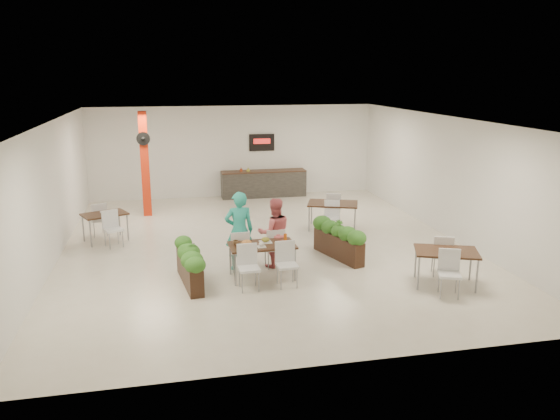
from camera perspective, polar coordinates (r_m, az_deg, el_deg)
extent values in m
plane|color=beige|center=(14.02, -1.62, -3.74)|extent=(12.00, 12.00, 0.00)
cube|color=white|center=(19.47, -4.84, 6.11)|extent=(10.00, 0.10, 3.20)
cube|color=white|center=(7.99, 6.10, -5.71)|extent=(10.00, 0.10, 3.20)
cube|color=white|center=(13.66, -22.77, 1.62)|extent=(0.10, 12.00, 3.20)
cube|color=white|center=(15.30, 17.12, 3.33)|extent=(0.10, 12.00, 3.20)
cube|color=white|center=(13.39, -1.71, 9.41)|extent=(10.00, 12.00, 0.04)
cube|color=red|center=(17.16, -13.92, 4.66)|extent=(0.25, 0.25, 3.20)
cylinder|color=black|center=(16.87, -14.10, 7.24)|extent=(0.40, 0.06, 0.40)
sphere|color=black|center=(16.83, -14.11, 7.23)|extent=(0.12, 0.12, 0.12)
cube|color=#282523|center=(19.47, -1.72, 2.72)|extent=(3.00, 0.60, 0.90)
cube|color=#311C10|center=(19.38, -1.73, 4.08)|extent=(3.00, 0.62, 0.04)
cube|color=black|center=(19.54, -1.91, 7.06)|extent=(0.90, 0.04, 0.60)
cube|color=red|center=(19.50, -1.90, 7.20)|extent=(0.60, 0.02, 0.18)
imported|color=#A1391A|center=(19.24, -4.09, 4.32)|extent=(0.09, 0.09, 0.19)
imported|color=gold|center=(19.27, -3.35, 4.32)|extent=(0.13, 0.13, 0.17)
cube|color=#311C10|center=(11.67, -1.88, -3.70)|extent=(1.42, 0.84, 0.04)
cylinder|color=gray|center=(11.37, -4.70, -6.23)|extent=(0.04, 0.04, 0.71)
cylinder|color=gray|center=(11.61, 1.58, -5.74)|extent=(0.04, 0.04, 0.71)
cylinder|color=gray|center=(12.00, -5.21, -5.13)|extent=(0.04, 0.04, 0.71)
cylinder|color=gray|center=(12.23, 0.75, -4.69)|extent=(0.04, 0.04, 0.71)
cube|color=white|center=(12.25, -4.28, -4.24)|extent=(0.43, 0.43, 0.05)
cube|color=white|center=(11.99, -4.16, -3.38)|extent=(0.42, 0.05, 0.45)
cylinder|color=gray|center=(12.51, -3.62, -4.97)|extent=(0.02, 0.02, 0.43)
cylinder|color=gray|center=(12.46, -5.17, -5.08)|extent=(0.02, 0.02, 0.43)
cylinder|color=gray|center=(12.19, -3.34, -5.48)|extent=(0.02, 0.02, 0.43)
cylinder|color=gray|center=(12.14, -4.93, -5.59)|extent=(0.02, 0.02, 0.43)
cube|color=white|center=(12.39, -0.62, -3.98)|extent=(0.43, 0.43, 0.05)
cube|color=white|center=(12.14, -0.42, -3.13)|extent=(0.42, 0.05, 0.45)
cylinder|color=gray|center=(12.66, -0.04, -4.70)|extent=(0.02, 0.02, 0.43)
cylinder|color=gray|center=(12.59, -1.55, -4.81)|extent=(0.02, 0.02, 0.43)
cylinder|color=gray|center=(12.35, 0.33, -5.19)|extent=(0.02, 0.02, 0.43)
cylinder|color=gray|center=(12.27, -1.22, -5.32)|extent=(0.02, 0.02, 0.43)
cube|color=white|center=(11.13, -3.27, -6.14)|extent=(0.43, 0.43, 0.05)
cube|color=white|center=(11.22, -3.46, -4.61)|extent=(0.42, 0.05, 0.45)
cylinder|color=gray|center=(11.03, -3.97, -7.65)|extent=(0.02, 0.02, 0.43)
cylinder|color=gray|center=(11.09, -2.22, -7.51)|extent=(0.02, 0.02, 0.43)
cylinder|color=gray|center=(11.34, -4.26, -7.02)|extent=(0.02, 0.02, 0.43)
cylinder|color=gray|center=(11.40, -2.56, -6.89)|extent=(0.02, 0.02, 0.43)
cube|color=white|center=(11.29, 0.75, -5.82)|extent=(0.43, 0.43, 0.05)
cube|color=white|center=(11.38, 0.51, -4.32)|extent=(0.42, 0.05, 0.45)
cylinder|color=gray|center=(11.18, 0.11, -7.31)|extent=(0.02, 0.02, 0.43)
cylinder|color=gray|center=(11.26, 1.80, -7.16)|extent=(0.02, 0.02, 0.43)
cylinder|color=gray|center=(11.49, -0.29, -6.71)|extent=(0.02, 0.02, 0.43)
cylinder|color=gray|center=(11.56, 1.36, -6.56)|extent=(0.02, 0.02, 0.43)
cube|color=white|center=(11.50, -3.50, -3.84)|extent=(0.31, 0.31, 0.01)
ellipsoid|color=#A85C2A|center=(11.48, -3.50, -3.49)|extent=(0.22, 0.22, 0.13)
cube|color=white|center=(11.79, -1.53, -3.37)|extent=(0.27, 0.27, 0.01)
ellipsoid|color=gold|center=(11.77, -1.53, -3.08)|extent=(0.18, 0.18, 0.11)
cube|color=white|center=(11.63, 0.17, -3.61)|extent=(0.27, 0.27, 0.01)
ellipsoid|color=#531B10|center=(11.61, 0.17, -3.35)|extent=(0.16, 0.16, 0.10)
cube|color=white|center=(11.48, -1.95, -3.86)|extent=(0.18, 0.18, 0.01)
ellipsoid|color=white|center=(11.47, -1.95, -3.65)|extent=(0.12, 0.12, 0.07)
cylinder|color=#DA5F16|center=(11.89, 0.56, -2.86)|extent=(0.07, 0.07, 0.15)
imported|color=brown|center=(11.65, -4.64, -3.42)|extent=(0.12, 0.12, 0.10)
imported|color=#29B19F|center=(12.17, -4.28, -2.17)|extent=(0.66, 0.44, 1.78)
imported|color=#E1646B|center=(12.33, -0.59, -2.39)|extent=(0.79, 0.62, 1.59)
cube|color=black|center=(11.62, -9.42, -6.32)|extent=(0.49, 1.70, 0.56)
ellipsoid|color=#205E1A|center=(10.84, -8.86, -5.55)|extent=(0.40, 0.40, 0.32)
ellipsoid|color=#205E1A|center=(11.16, -9.19, -4.98)|extent=(0.40, 0.40, 0.32)
ellipsoid|color=#205E1A|center=(11.49, -9.50, -4.44)|extent=(0.40, 0.40, 0.32)
ellipsoid|color=#205E1A|center=(11.81, -9.79, -3.93)|extent=(0.40, 0.40, 0.32)
ellipsoid|color=#205E1A|center=(12.13, -10.07, -3.45)|extent=(0.40, 0.40, 0.32)
imported|color=#205E1A|center=(11.47, -9.51, -4.15)|extent=(0.33, 0.28, 0.36)
cube|color=black|center=(13.10, 6.10, -3.81)|extent=(0.79, 1.70, 0.57)
ellipsoid|color=#205E1A|center=(12.45, 8.03, -2.89)|extent=(0.40, 0.40, 0.32)
ellipsoid|color=#205E1A|center=(12.72, 7.07, -2.50)|extent=(0.40, 0.40, 0.32)
ellipsoid|color=#205E1A|center=(12.98, 6.15, -2.12)|extent=(0.40, 0.40, 0.32)
ellipsoid|color=#205E1A|center=(13.26, 5.27, -1.76)|extent=(0.40, 0.40, 0.32)
ellipsoid|color=#205E1A|center=(13.53, 4.42, -1.41)|extent=(0.40, 0.40, 0.32)
imported|color=#205E1A|center=(12.97, 6.16, -1.85)|extent=(0.21, 0.21, 0.37)
cube|color=#311C10|center=(14.92, -17.87, -0.41)|extent=(1.29, 1.11, 0.04)
cylinder|color=gray|center=(14.60, -19.18, -2.36)|extent=(0.04, 0.04, 0.71)
cylinder|color=gray|center=(14.88, -15.63, -1.78)|extent=(0.04, 0.04, 0.71)
cylinder|color=gray|center=(15.16, -19.87, -1.82)|extent=(0.04, 0.04, 0.71)
cylinder|color=gray|center=(15.44, -16.43, -1.27)|extent=(0.04, 0.04, 0.71)
cube|color=white|center=(15.54, -18.50, -0.96)|extent=(0.56, 0.56, 0.05)
cube|color=white|center=(15.30, -18.35, -0.21)|extent=(0.40, 0.21, 0.45)
cylinder|color=gray|center=(15.81, -18.04, -1.56)|extent=(0.02, 0.02, 0.43)
cylinder|color=gray|center=(15.71, -19.22, -1.75)|extent=(0.02, 0.02, 0.43)
cylinder|color=gray|center=(15.49, -17.64, -1.84)|extent=(0.02, 0.02, 0.43)
cylinder|color=gray|center=(15.40, -18.84, -2.04)|extent=(0.02, 0.02, 0.43)
cube|color=white|center=(14.44, -17.03, -1.98)|extent=(0.56, 0.56, 0.05)
cube|color=white|center=(14.55, -17.35, -0.86)|extent=(0.40, 0.21, 0.45)
cylinder|color=gray|center=(14.29, -17.37, -3.14)|extent=(0.02, 0.02, 0.43)
cylinder|color=gray|center=(14.40, -16.10, -2.93)|extent=(0.02, 0.02, 0.43)
cylinder|color=gray|center=(14.61, -17.81, -2.81)|extent=(0.02, 0.02, 0.43)
cylinder|color=gray|center=(14.71, -16.56, -2.60)|extent=(0.02, 0.02, 0.43)
imported|color=white|center=(14.91, -17.89, -0.24)|extent=(0.22, 0.22, 0.05)
cube|color=#311C10|center=(15.42, 5.54, 0.67)|extent=(1.61, 1.34, 0.04)
cylinder|color=gray|center=(15.17, 3.05, -0.97)|extent=(0.04, 0.04, 0.71)
cylinder|color=gray|center=(15.11, 7.82, -1.14)|extent=(0.04, 0.04, 0.71)
cylinder|color=gray|center=(15.94, 3.32, -0.23)|extent=(0.04, 0.04, 0.71)
cylinder|color=gray|center=(15.88, 7.85, -0.39)|extent=(0.04, 0.04, 0.71)
cube|color=white|center=(16.07, 5.63, 0.20)|extent=(0.54, 0.54, 0.05)
cube|color=white|center=(15.83, 5.61, 0.91)|extent=(0.41, 0.18, 0.45)
cylinder|color=gray|center=(16.28, 6.23, -0.49)|extent=(0.02, 0.02, 0.43)
cylinder|color=gray|center=(16.30, 5.04, -0.44)|extent=(0.02, 0.02, 0.43)
cylinder|color=gray|center=(15.96, 6.19, -0.79)|extent=(0.02, 0.02, 0.43)
cylinder|color=gray|center=(15.97, 4.97, -0.75)|extent=(0.02, 0.02, 0.43)
cube|color=white|center=(14.91, 5.40, -0.90)|extent=(0.54, 0.54, 0.05)
cube|color=white|center=(15.03, 5.46, 0.20)|extent=(0.41, 0.18, 0.45)
cylinder|color=gray|center=(14.81, 4.69, -1.93)|extent=(0.02, 0.02, 0.43)
cylinder|color=gray|center=(14.80, 6.00, -1.97)|extent=(0.02, 0.02, 0.43)
cylinder|color=gray|center=(15.14, 4.77, -1.57)|extent=(0.02, 0.02, 0.43)
cylinder|color=gray|center=(15.13, 6.06, -1.62)|extent=(0.02, 0.02, 0.43)
imported|color=white|center=(15.41, 5.55, 0.84)|extent=(0.22, 0.22, 0.05)
cube|color=#311C10|center=(11.77, 17.00, -4.18)|extent=(1.48, 1.24, 0.04)
cylinder|color=gray|center=(11.48, 14.27, -6.43)|extent=(0.04, 0.04, 0.71)
cylinder|color=gray|center=(11.65, 19.89, -6.55)|extent=(0.04, 0.04, 0.71)
cylinder|color=gray|center=(12.15, 13.98, -5.25)|extent=(0.04, 0.04, 0.71)
cylinder|color=gray|center=(12.31, 19.29, -5.39)|extent=(0.04, 0.04, 0.71)
cube|color=white|center=(12.42, 16.55, -4.54)|extent=(0.54, 0.54, 0.05)
cube|color=white|center=(12.16, 16.74, -3.71)|extent=(0.41, 0.19, 0.45)
cylinder|color=gray|center=(12.67, 17.14, -5.33)|extent=(0.02, 0.02, 0.43)
cylinder|color=gray|center=(12.63, 15.61, -5.29)|extent=(0.02, 0.02, 0.43)
cylinder|color=gray|center=(12.36, 17.35, -5.85)|extent=(0.02, 0.02, 0.43)
cylinder|color=gray|center=(12.31, 15.78, -5.81)|extent=(0.02, 0.02, 0.43)
cube|color=white|center=(11.29, 17.29, -6.47)|extent=(0.54, 0.54, 0.05)
cube|color=white|center=(11.39, 17.26, -4.96)|extent=(0.41, 0.19, 0.45)
cylinder|color=gray|center=(11.20, 16.46, -7.88)|extent=(0.02, 0.02, 0.43)
cylinder|color=gray|center=(11.25, 18.19, -7.91)|extent=(0.02, 0.02, 0.43)
cylinder|color=gray|center=(11.51, 16.25, -7.25)|extent=(0.02, 0.02, 0.43)
cylinder|color=gray|center=(11.56, 17.93, -7.29)|extent=(0.02, 0.02, 0.43)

